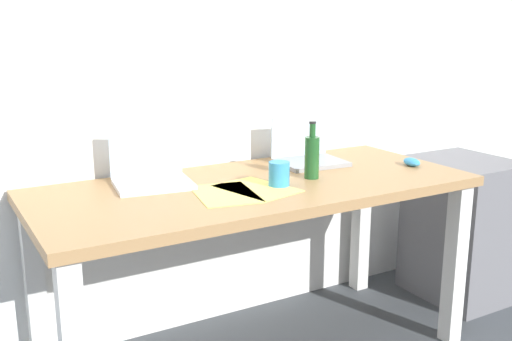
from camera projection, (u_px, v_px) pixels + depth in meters
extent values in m
cube|color=white|center=(206.00, 36.00, 2.58)|extent=(5.20, 0.08, 2.60)
cube|color=#A37A4C|center=(256.00, 188.00, 2.35)|extent=(1.72, 0.74, 0.04)
cube|color=silver|center=(455.00, 264.00, 2.56)|extent=(0.07, 0.07, 0.71)
cube|color=silver|center=(36.00, 290.00, 2.31)|extent=(0.07, 0.07, 0.71)
cube|color=silver|center=(361.00, 223.00, 3.09)|extent=(0.07, 0.07, 0.71)
cube|color=silver|center=(153.00, 184.00, 2.29)|extent=(0.31, 0.26, 0.02)
cube|color=silver|center=(146.00, 151.00, 2.37)|extent=(0.28, 0.06, 0.20)
cube|color=gray|center=(312.00, 163.00, 2.64)|extent=(0.30, 0.24, 0.02)
cube|color=silver|center=(299.00, 136.00, 2.72)|extent=(0.28, 0.04, 0.18)
cylinder|color=#1E5123|center=(312.00, 158.00, 2.40)|extent=(0.06, 0.06, 0.17)
cylinder|color=#1E5123|center=(313.00, 130.00, 2.37)|extent=(0.02, 0.02, 0.05)
cylinder|color=black|center=(313.00, 122.00, 2.36)|extent=(0.03, 0.03, 0.01)
ellipsoid|color=#338CC6|center=(412.00, 162.00, 2.63)|extent=(0.08, 0.11, 0.03)
cylinder|color=#338CC6|center=(279.00, 174.00, 2.29)|extent=(0.08, 0.08, 0.09)
cube|color=#F4E06B|center=(225.00, 194.00, 2.19)|extent=(0.26, 0.33, 0.00)
cube|color=#F4E06B|center=(257.00, 188.00, 2.26)|extent=(0.28, 0.34, 0.00)
cube|color=slate|center=(462.00, 228.00, 3.01)|extent=(0.40, 0.48, 0.71)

